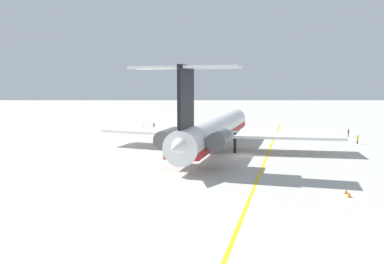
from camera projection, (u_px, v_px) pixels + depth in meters
ground at (244, 156)px, 61.10m from camera, size 399.67×399.67×0.00m
main_jetliner at (214, 130)px, 63.93m from camera, size 45.62×40.86×13.51m
ground_crew_near_nose at (349, 132)px, 82.22m from camera, size 0.38×0.30×1.76m
ground_crew_near_tail at (358, 138)px, 72.52m from camera, size 0.29×0.45×1.79m
ground_crew_portside at (154, 125)px, 94.02m from camera, size 0.29×0.42×1.84m
ground_crew_starboard at (144, 129)px, 87.95m from camera, size 0.28×0.43×1.77m
safety_cone_nose at (346, 191)px, 39.96m from camera, size 0.40×0.40×0.55m
safety_cone_wingtip at (349, 195)px, 38.71m from camera, size 0.40×0.40×0.55m
taxiway_centreline at (269, 151)px, 65.63m from camera, size 98.94×26.75×0.01m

